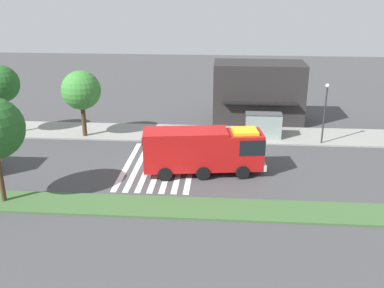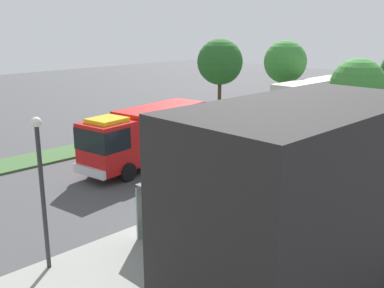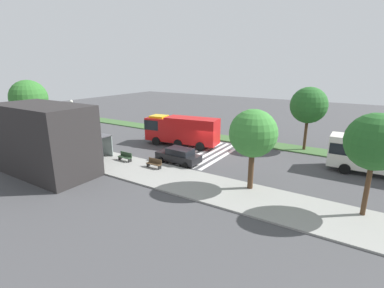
% 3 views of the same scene
% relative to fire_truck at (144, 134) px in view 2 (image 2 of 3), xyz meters
% --- Properties ---
extents(ground_plane, '(120.00, 120.00, 0.00)m').
position_rel_fire_truck_xyz_m(ground_plane, '(-4.36, 1.19, -2.08)').
color(ground_plane, '#424244').
extents(sidewalk, '(60.00, 5.21, 0.14)m').
position_rel_fire_truck_xyz_m(sidewalk, '(-4.36, 9.57, -2.01)').
color(sidewalk, gray).
rests_on(sidewalk, ground_plane).
extents(median_strip, '(60.00, 3.00, 0.14)m').
position_rel_fire_truck_xyz_m(median_strip, '(-4.36, -6.08, -2.01)').
color(median_strip, '#3D6033').
rests_on(median_strip, ground_plane).
extents(crosswalk, '(5.85, 10.39, 0.01)m').
position_rel_fire_truck_xyz_m(crosswalk, '(-4.02, 1.19, -2.08)').
color(crosswalk, silver).
rests_on(crosswalk, ground_plane).
extents(fire_truck, '(9.90, 3.87, 3.68)m').
position_rel_fire_truck_xyz_m(fire_truck, '(0.00, 0.00, 0.00)').
color(fire_truck, '#B71414').
rests_on(fire_truck, ground_plane).
extents(parked_car_west, '(4.85, 2.27, 1.65)m').
position_rel_fire_truck_xyz_m(parked_car_west, '(-3.83, 5.76, -1.23)').
color(parked_car_west, black).
rests_on(parked_car_west, ground_plane).
extents(transit_bus, '(10.96, 2.92, 3.44)m').
position_rel_fire_truck_xyz_m(transit_bus, '(-22.59, -1.41, -0.04)').
color(transit_bus, silver).
rests_on(transit_bus, ground_plane).
extents(bus_stop_shelter, '(3.50, 1.40, 2.46)m').
position_rel_fire_truck_xyz_m(bus_stop_shelter, '(5.19, 8.46, -0.20)').
color(bus_stop_shelter, '#4C4C51').
rests_on(bus_stop_shelter, sidewalk).
extents(bench_near_shelter, '(1.60, 0.50, 0.90)m').
position_rel_fire_truck_xyz_m(bench_near_shelter, '(1.19, 8.45, -1.49)').
color(bench_near_shelter, '#2D472D').
rests_on(bench_near_shelter, sidewalk).
extents(bench_west_of_shelter, '(1.60, 0.50, 0.90)m').
position_rel_fire_truck_xyz_m(bench_west_of_shelter, '(-2.77, 8.45, -1.49)').
color(bench_west_of_shelter, '#4C3823').
rests_on(bench_west_of_shelter, sidewalk).
extents(street_lamp, '(0.36, 0.36, 5.74)m').
position_rel_fire_truck_xyz_m(street_lamp, '(10.68, 7.56, 1.47)').
color(street_lamp, '#2D2D30').
rests_on(street_lamp, sidewalk).
extents(storefront_building, '(9.67, 5.64, 6.52)m').
position_rel_fire_truck_xyz_m(storefront_building, '(4.97, 14.58, 1.17)').
color(storefront_building, '#282626').
rests_on(storefront_building, ground_plane).
extents(sidewalk_tree_west, '(3.79, 3.79, 6.53)m').
position_rel_fire_truck_xyz_m(sidewalk_tree_west, '(-12.50, 7.96, 2.65)').
color(sidewalk_tree_west, '#47301E').
rests_on(sidewalk_tree_west, sidewalk).
extents(median_tree_far_west, '(4.60, 4.60, 7.01)m').
position_rel_fire_truck_xyz_m(median_tree_far_west, '(-24.48, -6.08, 2.74)').
color(median_tree_far_west, '#513823').
rests_on(median_tree_far_west, median_strip).
extents(median_tree_west, '(4.19, 4.19, 7.43)m').
position_rel_fire_truck_xyz_m(median_tree_west, '(-13.96, -6.08, 3.36)').
color(median_tree_west, '#47301E').
rests_on(median_tree_west, median_strip).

